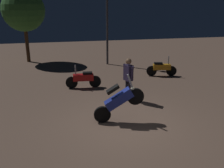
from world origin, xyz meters
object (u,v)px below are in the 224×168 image
Objects in this scene: person_rider_beside at (128,76)px; motorcycle_red_parked_left at (83,79)px; streetlamp_near at (107,17)px; motorcycle_orange_parked_right at (162,68)px; motorcycle_blue_foreground at (119,101)px.

motorcycle_red_parked_left is at bearing 109.13° from person_rider_beside.
streetlamp_near reaches higher than motorcycle_red_parked_left.
motorcycle_red_parked_left and motorcycle_orange_parked_right have the same top height.
streetlamp_near reaches higher than person_rider_beside.
person_rider_beside is at bearing 69.91° from motorcycle_blue_foreground.
motorcycle_orange_parked_right is at bearing 27.50° from person_rider_beside.
person_rider_beside is 0.37× the size of streetlamp_near.
motorcycle_red_parked_left is 0.35× the size of streetlamp_near.
streetlamp_near is at bearing 137.64° from motorcycle_orange_parked_right.
person_rider_beside is (1.59, -1.99, 0.61)m from motorcycle_red_parked_left.
motorcycle_blue_foreground is at bearing -113.47° from motorcycle_orange_parked_right.
motorcycle_orange_parked_right is at bearing -161.43° from motorcycle_red_parked_left.
motorcycle_red_parked_left is 2.61m from person_rider_beside.
motorcycle_red_parked_left is at bearing 106.50° from motorcycle_blue_foreground.
streetlamp_near is (0.53, 6.52, 2.00)m from person_rider_beside.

